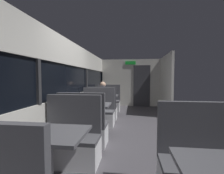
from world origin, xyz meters
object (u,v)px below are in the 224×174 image
object	(u,v)px
dining_table_mid_window	(92,108)
seated_passenger	(103,103)
dining_table_far_window	(106,98)
bench_far_window_facing_end	(102,109)
bench_near_window_facing_entry	(71,143)
coffee_cup_primary	(104,94)
dining_table_near_window	(48,140)
bench_mid_window_facing_entry	(98,114)
bench_mid_window_facing_end	(84,129)
bench_far_window_facing_entry	(108,103)
bench_front_aisle_facing_entry	(202,171)

from	to	relation	value
dining_table_mid_window	seated_passenger	xyz separation A→B (m)	(0.00, 1.48, -0.10)
dining_table_far_window	bench_far_window_facing_end	world-z (taller)	bench_far_window_facing_end
bench_near_window_facing_entry	coffee_cup_primary	world-z (taller)	bench_near_window_facing_entry
dining_table_near_window	dining_table_far_window	xyz separation A→B (m)	(0.00, 4.22, 0.00)
dining_table_mid_window	bench_far_window_facing_end	distance (m)	1.44
bench_far_window_facing_end	coffee_cup_primary	size ratio (longest dim) A/B	12.22
dining_table_near_window	bench_far_window_facing_end	distance (m)	3.53
dining_table_near_window	bench_mid_window_facing_entry	xyz separation A→B (m)	(0.00, 2.81, -0.31)
seated_passenger	bench_mid_window_facing_end	bearing A→B (deg)	-90.00
bench_near_window_facing_entry	bench_far_window_facing_entry	world-z (taller)	same
bench_far_window_facing_end	seated_passenger	xyz separation A→B (m)	(0.00, 0.07, 0.21)
bench_far_window_facing_end	dining_table_near_window	bearing A→B (deg)	-90.00
dining_table_far_window	bench_mid_window_facing_entry	bearing A→B (deg)	-90.00
dining_table_near_window	bench_far_window_facing_entry	size ratio (longest dim) A/B	0.82
dining_table_mid_window	dining_table_far_window	bearing A→B (deg)	90.00
dining_table_far_window	bench_far_window_facing_entry	world-z (taller)	bench_far_window_facing_entry
dining_table_near_window	bench_mid_window_facing_end	xyz separation A→B (m)	(0.00, 1.41, -0.31)
bench_front_aisle_facing_entry	bench_far_window_facing_end	bearing A→B (deg)	117.65
dining_table_mid_window	bench_front_aisle_facing_entry	distance (m)	2.71
dining_table_near_window	bench_far_window_facing_entry	distance (m)	4.93
bench_mid_window_facing_end	bench_mid_window_facing_entry	world-z (taller)	same
bench_far_window_facing_entry	bench_near_window_facing_entry	bearing A→B (deg)	-90.00
bench_near_window_facing_entry	coffee_cup_primary	bearing A→B (deg)	91.17
bench_mid_window_facing_entry	dining_table_far_window	world-z (taller)	bench_mid_window_facing_entry
bench_near_window_facing_entry	bench_front_aisle_facing_entry	distance (m)	1.89
bench_near_window_facing_entry	bench_front_aisle_facing_entry	bearing A→B (deg)	-18.53
dining_table_far_window	seated_passenger	distance (m)	0.64
bench_far_window_facing_entry	coffee_cup_primary	xyz separation A→B (m)	(-0.07, -0.60, 0.46)
bench_mid_window_facing_end	seated_passenger	size ratio (longest dim) A/B	0.87
coffee_cup_primary	bench_far_window_facing_entry	bearing A→B (deg)	82.96
bench_mid_window_facing_end	bench_far_window_facing_end	bearing A→B (deg)	90.00
dining_table_near_window	seated_passenger	xyz separation A→B (m)	(0.00, 3.59, -0.10)
dining_table_near_window	bench_near_window_facing_entry	world-z (taller)	bench_near_window_facing_entry
bench_far_window_facing_entry	coffee_cup_primary	size ratio (longest dim) A/B	12.22
bench_mid_window_facing_end	bench_far_window_facing_entry	bearing A→B (deg)	90.00
dining_table_near_window	bench_mid_window_facing_entry	distance (m)	2.82
dining_table_near_window	bench_far_window_facing_entry	bearing A→B (deg)	90.00
bench_far_window_facing_end	bench_far_window_facing_entry	bearing A→B (deg)	90.00
bench_mid_window_facing_end	bench_far_window_facing_entry	xyz separation A→B (m)	(0.00, 3.51, 0.00)
bench_far_window_facing_end	coffee_cup_primary	distance (m)	0.93
bench_mid_window_facing_entry	dining_table_far_window	bearing A→B (deg)	90.00
dining_table_mid_window	bench_mid_window_facing_end	size ratio (longest dim) A/B	0.82
dining_table_mid_window	dining_table_far_window	distance (m)	2.11
dining_table_mid_window	coffee_cup_primary	world-z (taller)	coffee_cup_primary
bench_near_window_facing_entry	bench_mid_window_facing_end	distance (m)	0.71
bench_far_window_facing_entry	bench_front_aisle_facing_entry	distance (m)	5.14
bench_mid_window_facing_entry	bench_near_window_facing_entry	bearing A→B (deg)	-90.00
bench_near_window_facing_entry	bench_mid_window_facing_entry	size ratio (longest dim) A/B	1.00
bench_far_window_facing_end	bench_far_window_facing_entry	xyz separation A→B (m)	(0.00, 1.40, 0.00)
bench_mid_window_facing_end	dining_table_mid_window	bearing A→B (deg)	90.00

